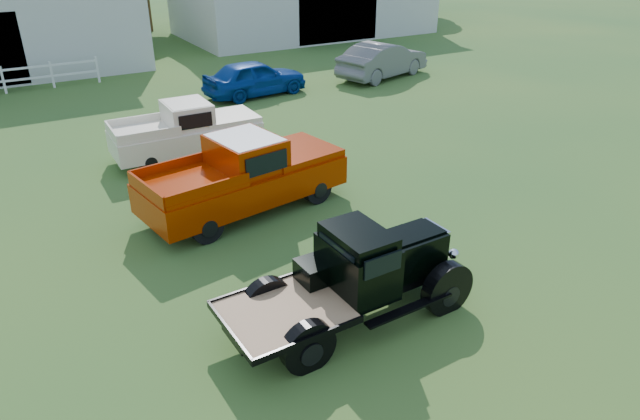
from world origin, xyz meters
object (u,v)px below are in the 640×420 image
red_pickup (243,174)px  misc_car_blue (255,78)px  vintage_flatbed (353,276)px  misc_car_grey (383,60)px  white_pickup (186,131)px

red_pickup → misc_car_blue: (4.91, 10.12, -0.24)m
vintage_flatbed → misc_car_grey: bearing=50.8°
vintage_flatbed → red_pickup: red_pickup is taller
vintage_flatbed → misc_car_blue: vintage_flatbed is taller
red_pickup → misc_car_blue: size_ratio=1.22×
vintage_flatbed → misc_car_blue: size_ratio=1.05×
white_pickup → misc_car_grey: bearing=25.9°
red_pickup → misc_car_grey: 15.32m
misc_car_grey → vintage_flatbed: bearing=126.2°
red_pickup → vintage_flatbed: bearing=-100.5°
vintage_flatbed → white_pickup: vintage_flatbed is taller
vintage_flatbed → red_pickup: size_ratio=0.86×
vintage_flatbed → misc_car_blue: (5.02, 15.42, -0.17)m
vintage_flatbed → misc_car_grey: vintage_flatbed is taller
white_pickup → misc_car_blue: (4.96, 5.67, -0.11)m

